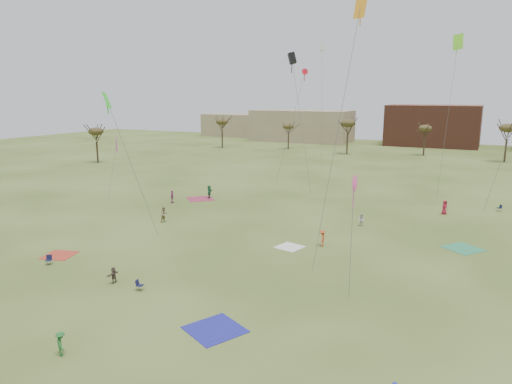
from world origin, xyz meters
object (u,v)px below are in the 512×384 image
at_px(flyer_near_center, 61,344).
at_px(camp_chair_right, 499,209).
at_px(camp_chair_center, 140,287).
at_px(camp_chair_left, 49,262).

distance_m(flyer_near_center, camp_chair_right, 55.82).
bearing_deg(flyer_near_center, camp_chair_center, -45.33).
bearing_deg(camp_chair_left, flyer_near_center, -70.71).
height_order(camp_chair_left, camp_chair_right, same).
relative_size(camp_chair_left, camp_chair_right, 1.00).
height_order(camp_chair_left, camp_chair_center, same).
height_order(flyer_near_center, camp_chair_left, flyer_near_center).
bearing_deg(camp_chair_right, camp_chair_left, -75.23).
relative_size(flyer_near_center, camp_chair_right, 1.71).
distance_m(camp_chair_center, camp_chair_right, 48.52).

